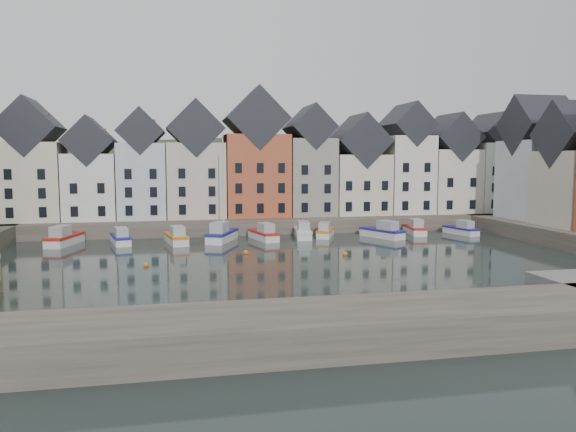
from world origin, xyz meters
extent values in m
plane|color=black|center=(0.00, 0.00, 0.00)|extent=(260.00, 260.00, 0.00)
cube|color=#473E36|center=(0.00, 30.00, 1.00)|extent=(90.00, 16.00, 2.00)
cube|color=#473E36|center=(-10.00, -22.00, 1.00)|extent=(50.00, 6.00, 2.00)
ellipsoid|color=#26371B|center=(0.00, 56.00, -18.00)|extent=(153.60, 70.40, 64.00)
sphere|color=black|center=(-13.94, 50.93, 8.70)|extent=(5.77, 5.77, 5.77)
sphere|color=black|center=(24.86, 60.75, 8.12)|extent=(5.27, 5.27, 5.27)
sphere|color=black|center=(31.82, 54.20, 7.88)|extent=(5.07, 5.07, 5.07)
sphere|color=black|center=(14.28, 55.19, 7.82)|extent=(5.01, 5.01, 5.01)
sphere|color=black|center=(-37.67, 56.61, 6.57)|extent=(3.94, 3.94, 3.94)
sphere|color=black|center=(28.33, 60.25, 8.05)|extent=(5.21, 5.21, 5.21)
sphere|color=black|center=(1.99, 58.64, 8.32)|extent=(5.45, 5.45, 5.45)
sphere|color=black|center=(37.80, 48.31, 7.21)|extent=(4.49, 4.49, 4.49)
cube|color=beige|center=(-29.17, 28.00, 7.04)|extent=(7.67, 8.00, 10.07)
cube|color=black|center=(-29.17, 28.00, 13.97)|extent=(7.67, 8.16, 7.67)
cube|color=white|center=(-21.90, 28.00, 6.30)|extent=(6.56, 8.00, 8.61)
cube|color=black|center=(-21.90, 28.00, 12.23)|extent=(6.56, 8.16, 6.56)
cube|color=silver|center=(-15.37, 28.00, 7.01)|extent=(6.20, 8.00, 10.02)
cube|color=black|center=(-15.37, 28.00, 13.55)|extent=(6.20, 8.16, 6.20)
cube|color=beige|center=(-8.27, 28.00, 7.04)|extent=(7.70, 8.00, 10.08)
cube|color=black|center=(-8.27, 28.00, 13.98)|extent=(7.70, 8.16, 7.70)
cube|color=#B75434|center=(0.07, 28.00, 7.64)|extent=(8.69, 8.00, 11.28)
cube|color=black|center=(0.07, 28.00, 15.43)|extent=(8.69, 8.16, 8.69)
cube|color=gray|center=(7.78, 28.00, 7.39)|extent=(6.43, 8.00, 10.78)
cube|color=black|center=(7.78, 28.00, 14.37)|extent=(6.43, 8.16, 6.43)
cube|color=beige|center=(15.08, 28.00, 6.28)|extent=(7.88, 8.00, 8.56)
cube|color=black|center=(15.08, 28.00, 12.51)|extent=(7.88, 8.16, 7.88)
cube|color=silver|center=(22.42, 28.00, 7.64)|extent=(6.50, 8.00, 11.27)
cube|color=black|center=(22.42, 28.00, 14.88)|extent=(6.50, 8.16, 6.50)
cube|color=beige|center=(29.43, 28.00, 6.66)|extent=(7.23, 8.00, 9.32)
cube|color=black|center=(29.43, 28.00, 13.11)|extent=(7.23, 8.16, 7.23)
cube|color=white|center=(36.28, 28.00, 7.16)|extent=(6.18, 8.00, 10.32)
cube|color=black|center=(36.28, 28.00, 13.85)|extent=(6.18, 8.16, 6.18)
cube|color=silver|center=(36.00, 16.26, 7.19)|extent=(7.47, 8.00, 10.38)
cube|color=black|center=(36.00, 16.26, 14.36)|extent=(7.62, 8.00, 8.00)
sphere|color=orange|center=(-4.00, 8.00, 0.15)|extent=(0.50, 0.50, 0.50)
sphere|color=orange|center=(6.00, 5.00, 0.15)|extent=(0.50, 0.50, 0.50)
sphere|color=orange|center=(-14.00, 3.00, 0.15)|extent=(0.50, 0.50, 0.50)
cube|color=silver|center=(-23.84, 18.47, 0.38)|extent=(3.59, 6.87, 1.21)
cube|color=#B41D19|center=(-23.84, 18.47, 1.04)|extent=(3.73, 7.02, 0.27)
cube|color=#9DA4A5|center=(-24.09, 17.52, 1.70)|extent=(2.16, 2.94, 1.32)
cube|color=silver|center=(-17.55, 18.10, 0.33)|extent=(2.86, 5.94, 1.05)
cube|color=navy|center=(-17.55, 18.10, 0.90)|extent=(2.98, 6.07, 0.24)
cube|color=#9DA4A5|center=(-17.37, 17.26, 1.48)|extent=(1.78, 2.51, 1.14)
cube|color=silver|center=(-11.11, 16.97, 0.36)|extent=(2.85, 6.31, 1.12)
cube|color=orange|center=(-11.11, 16.97, 0.96)|extent=(2.97, 6.45, 0.25)
cube|color=#9DA4A5|center=(-10.96, 16.07, 1.57)|extent=(1.82, 2.64, 1.22)
cube|color=silver|center=(-5.63, 17.75, 0.40)|extent=(4.48, 7.11, 1.25)
cube|color=navy|center=(-5.63, 17.75, 1.08)|extent=(4.64, 7.28, 0.29)
cube|color=#9DA4A5|center=(-6.01, 16.80, 1.77)|extent=(2.51, 3.14, 1.37)
cylinder|color=silver|center=(-5.37, 18.39, 6.84)|extent=(0.16, 0.16, 12.55)
cube|color=silver|center=(-0.53, 17.97, 0.35)|extent=(3.10, 6.32, 1.11)
cube|color=#B41D19|center=(-0.53, 17.97, 0.96)|extent=(3.23, 6.46, 0.25)
cube|color=#9DA4A5|center=(-0.33, 17.08, 1.57)|extent=(1.91, 2.68, 1.21)
cube|color=silver|center=(4.73, 18.86, 0.35)|extent=(2.70, 6.24, 1.11)
cube|color=silver|center=(4.73, 18.86, 0.95)|extent=(2.82, 6.37, 0.25)
cube|color=#9DA4A5|center=(4.60, 17.97, 1.56)|extent=(1.76, 2.60, 1.21)
cube|color=silver|center=(7.73, 19.04, 0.32)|extent=(3.61, 5.70, 1.01)
cube|color=orange|center=(7.73, 19.04, 0.87)|extent=(3.74, 5.84, 0.23)
cube|color=#9DA4A5|center=(7.42, 18.28, 1.42)|extent=(2.02, 2.52, 1.10)
cube|color=silver|center=(14.59, 16.79, 0.37)|extent=(4.27, 6.50, 1.15)
cube|color=navy|center=(14.59, 16.79, 0.99)|extent=(4.42, 6.65, 0.26)
cube|color=#9DA4A5|center=(14.97, 15.93, 1.62)|extent=(2.36, 2.89, 1.25)
cube|color=silver|center=(20.13, 19.29, 0.34)|extent=(2.63, 6.07, 1.08)
cube|color=#B41D19|center=(20.13, 19.29, 0.93)|extent=(2.75, 6.20, 0.24)
cube|color=#9DA4A5|center=(19.99, 18.42, 1.52)|extent=(1.71, 2.53, 1.17)
cube|color=silver|center=(26.02, 17.68, 0.31)|extent=(2.76, 5.57, 0.98)
cube|color=navy|center=(26.02, 17.68, 0.85)|extent=(2.87, 5.69, 0.22)
cube|color=#9DA4A5|center=(26.20, 16.90, 1.38)|extent=(1.70, 2.36, 1.07)
camera|label=1|loc=(-11.48, -50.05, 9.95)|focal=35.00mm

